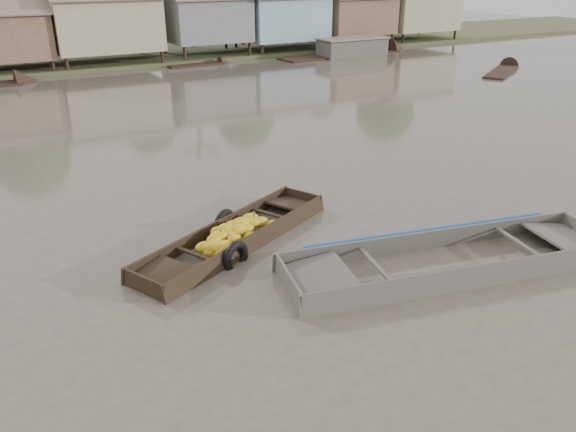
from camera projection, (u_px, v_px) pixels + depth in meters
ground at (310, 259)px, 12.56m from camera, size 120.00×120.00×0.00m
riverbank at (102, 13)px, 37.99m from camera, size 120.00×12.47×10.22m
banana_boat at (234, 237)px, 13.19m from camera, size 5.78×3.67×0.81m
viewer_boat at (450, 263)px, 12.25m from camera, size 7.79×3.54×0.61m
distant_boats at (277, 61)px, 37.60m from camera, size 45.64×14.16×1.38m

